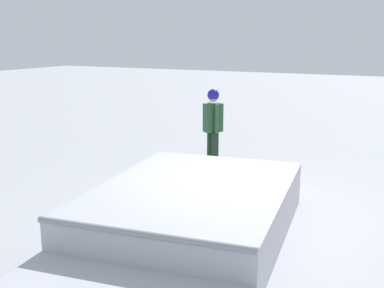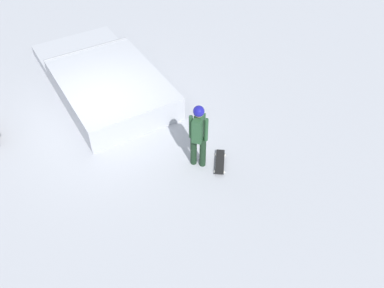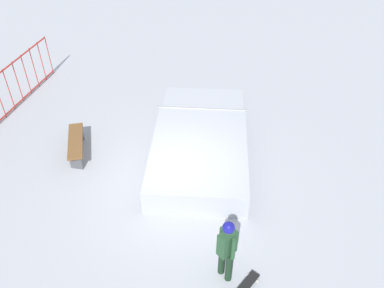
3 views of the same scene
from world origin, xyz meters
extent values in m
plane|color=#A8AAB2|center=(0.00, 0.00, 0.00)|extent=(60.00, 60.00, 0.00)
cube|color=#B0B3BB|center=(0.88, -0.49, 0.35)|extent=(3.92, 3.06, 0.70)
cube|color=#B0B3BB|center=(3.56, -0.13, 0.15)|extent=(2.13, 2.82, 0.30)
cylinder|color=gray|center=(2.67, -0.25, 0.70)|extent=(0.43, 2.59, 0.08)
cylinder|color=black|center=(-2.44, -1.76, 0.41)|extent=(0.15, 0.15, 0.82)
cylinder|color=black|center=(-2.30, -1.59, 0.41)|extent=(0.15, 0.15, 0.82)
cube|color=#264C2D|center=(-2.37, -1.68, 1.12)|extent=(0.43, 0.41, 0.60)
cylinder|color=#264C2D|center=(-2.48, -1.81, 1.12)|extent=(0.09, 0.09, 0.60)
cylinder|color=#264C2D|center=(-2.26, -1.54, 1.12)|extent=(0.09, 0.09, 0.60)
sphere|color=tan|center=(-2.37, -1.68, 1.57)|extent=(0.22, 0.22, 0.22)
sphere|color=navy|center=(-2.37, -1.68, 1.60)|extent=(0.25, 0.25, 0.25)
cube|color=black|center=(-2.59, -2.15, 0.08)|extent=(0.80, 0.56, 0.02)
cylinder|color=silver|center=(-2.89, -2.12, 0.03)|extent=(0.06, 0.05, 0.06)
cylinder|color=silver|center=(-2.78, -1.91, 0.03)|extent=(0.06, 0.05, 0.06)
cylinder|color=silver|center=(-2.40, -2.38, 0.03)|extent=(0.06, 0.05, 0.06)
cylinder|color=silver|center=(-2.29, -2.18, 0.03)|extent=(0.06, 0.05, 0.06)
camera|label=1|loc=(6.76, 2.46, 2.80)|focal=44.89mm
camera|label=2|loc=(-8.48, 1.09, 7.02)|focal=38.04mm
camera|label=3|loc=(-7.40, -1.99, 7.85)|focal=38.49mm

